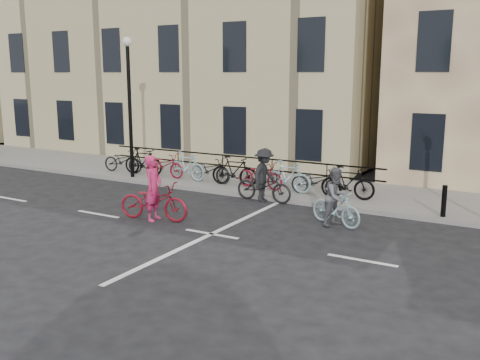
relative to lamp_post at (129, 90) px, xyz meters
The scene contains 9 objects.
ground 8.59m from the lamp_post, 34.09° to the right, with size 120.00×120.00×0.00m, color black.
sidewalk 4.52m from the lamp_post, 32.62° to the left, with size 46.00×4.00×0.15m, color slate.
building_west 9.11m from the lamp_post, 106.21° to the left, with size 20.00×10.00×10.00m, color tan.
lamp_post is the anchor object (origin of this frame).
bollard_east 11.86m from the lamp_post, ahead, with size 0.14×0.14×0.90m, color black.
parked_bikes 4.70m from the lamp_post, ahead, with size 11.45×1.23×1.05m.
cyclist_pink 6.59m from the lamp_post, 43.13° to the right, with size 2.19×1.12×1.86m.
cyclist_grey 9.65m from the lamp_post, 12.61° to the right, with size 1.73×1.02×1.61m.
cyclist_dark 6.65m from the lamp_post, ahead, with size 1.97×1.13×1.74m.
Camera 1 is at (7.29, -11.20, 4.11)m, focal length 40.00 mm.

